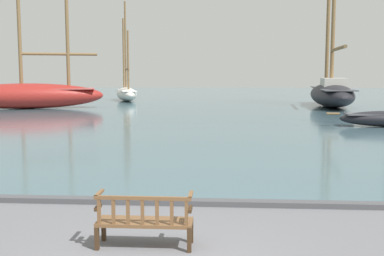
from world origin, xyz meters
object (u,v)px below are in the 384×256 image
object	(u,v)px
park_bench	(144,220)
sailboat_mid_starboard	(26,93)
sailboat_outer_port	(332,92)
sailboat_far_starboard	(126,92)

from	to	relation	value
park_bench	sailboat_mid_starboard	xyz separation A→B (m)	(-14.23, 28.85, 0.80)
sailboat_outer_port	sailboat_mid_starboard	bearing A→B (deg)	-170.42
park_bench	sailboat_far_starboard	bearing A→B (deg)	102.15
sailboat_outer_port	sailboat_far_starboard	size ratio (longest dim) A/B	1.48
park_bench	sailboat_mid_starboard	bearing A→B (deg)	116.26
sailboat_outer_port	park_bench	bearing A→B (deg)	-107.06
sailboat_outer_port	sailboat_far_starboard	world-z (taller)	sailboat_outer_port
park_bench	sailboat_far_starboard	size ratio (longest dim) A/B	0.16
park_bench	sailboat_mid_starboard	size ratio (longest dim) A/B	0.12
sailboat_mid_starboard	sailboat_far_starboard	distance (m)	12.33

